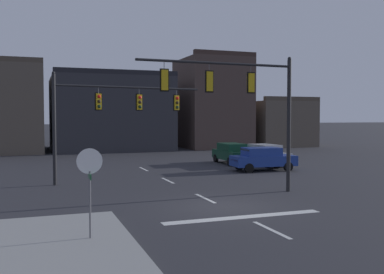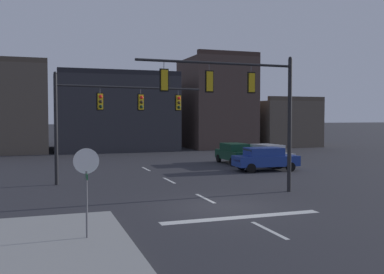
{
  "view_description": "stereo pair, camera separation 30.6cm",
  "coord_description": "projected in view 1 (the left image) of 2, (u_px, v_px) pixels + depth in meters",
  "views": [
    {
      "loc": [
        -7.42,
        -16.8,
        3.78
      ],
      "look_at": [
        -0.47,
        2.49,
        2.81
      ],
      "focal_mm": 41.45,
      "sensor_mm": 36.0,
      "label": 1
    },
    {
      "loc": [
        -7.13,
        -16.9,
        3.78
      ],
      "look_at": [
        -0.47,
        2.49,
        2.81
      ],
      "focal_mm": 41.45,
      "sensor_mm": 36.0,
      "label": 2
    }
  ],
  "objects": [
    {
      "name": "ground_plane",
      "position": [
        223.0,
        207.0,
        18.47
      ],
      "size": [
        400.0,
        400.0,
        0.0
      ],
      "primitive_type": "plane",
      "color": "#2B2B30"
    },
    {
      "name": "sidewalk_near_corner",
      "position": [
        46.0,
        250.0,
        12.3
      ],
      "size": [
        5.0,
        8.0,
        0.15
      ],
      "primitive_type": "cube",
      "color": "gray",
      "rests_on": "ground"
    },
    {
      "name": "stop_bar_paint",
      "position": [
        244.0,
        217.0,
        16.59
      ],
      "size": [
        6.4,
        0.5,
        0.01
      ],
      "primitive_type": "cube",
      "color": "silver",
      "rests_on": "ground"
    },
    {
      "name": "lane_centreline",
      "position": [
        205.0,
        198.0,
        20.35
      ],
      "size": [
        0.16,
        26.4,
        0.01
      ],
      "color": "silver",
      "rests_on": "ground"
    },
    {
      "name": "signal_mast_near_side",
      "position": [
        243.0,
        96.0,
        21.13
      ],
      "size": [
        7.93,
        0.47,
        6.73
      ],
      "color": "black",
      "rests_on": "ground"
    },
    {
      "name": "signal_mast_far_side",
      "position": [
        108.0,
        108.0,
        25.51
      ],
      "size": [
        8.93,
        1.47,
        6.22
      ],
      "color": "black",
      "rests_on": "ground"
    },
    {
      "name": "stop_sign",
      "position": [
        90.0,
        171.0,
        13.11
      ],
      "size": [
        0.76,
        0.64,
        2.83
      ],
      "color": "#56565B",
      "rests_on": "ground"
    },
    {
      "name": "car_lot_nearside",
      "position": [
        263.0,
        158.0,
        30.67
      ],
      "size": [
        4.54,
        2.14,
        1.61
      ],
      "color": "navy",
      "rests_on": "ground"
    },
    {
      "name": "car_lot_middle",
      "position": [
        265.0,
        154.0,
        33.92
      ],
      "size": [
        2.19,
        4.56,
        1.61
      ],
      "color": "#9EA0A5",
      "rests_on": "ground"
    },
    {
      "name": "car_lot_farside",
      "position": [
        232.0,
        153.0,
        35.26
      ],
      "size": [
        2.01,
        4.5,
        1.61
      ],
      "color": "#143D28",
      "rests_on": "ground"
    },
    {
      "name": "building_row",
      "position": [
        126.0,
        112.0,
        51.43
      ],
      "size": [
        41.54,
        12.59,
        11.07
      ],
      "color": "brown",
      "rests_on": "ground"
    }
  ]
}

